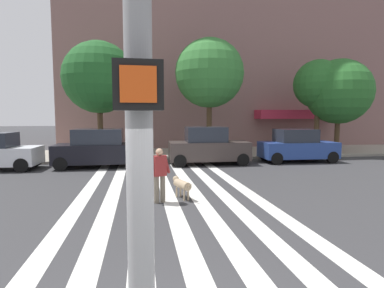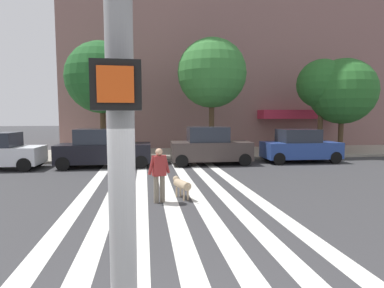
% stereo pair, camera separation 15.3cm
% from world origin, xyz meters
% --- Properties ---
extents(ground_plane, '(160.00, 160.00, 0.00)m').
position_xyz_m(ground_plane, '(0.00, 7.41, 0.00)').
color(ground_plane, '#353538').
extents(sidewalk_far, '(80.00, 6.00, 0.15)m').
position_xyz_m(sidewalk_far, '(0.00, 17.83, 0.07)').
color(sidewalk_far, gray).
rests_on(sidewalk_far, ground_plane).
extents(crosswalk_stripes, '(5.85, 14.23, 0.01)m').
position_xyz_m(crosswalk_stripes, '(0.48, 7.41, 0.00)').
color(crosswalk_stripes, silver).
rests_on(crosswalk_stripes, ground_plane).
extents(parked_car_behind_first, '(4.65, 1.91, 1.96)m').
position_xyz_m(parked_car_behind_first, '(-2.36, 13.45, 0.93)').
color(parked_car_behind_first, black).
rests_on(parked_car_behind_first, ground_plane).
extents(parked_car_third_in_line, '(4.31, 1.99, 2.03)m').
position_xyz_m(parked_car_third_in_line, '(3.21, 13.45, 0.95)').
color(parked_car_third_in_line, '#3C3230').
rests_on(parked_car_third_in_line, ground_plane).
extents(parked_car_fourth_in_line, '(4.26, 1.96, 1.87)m').
position_xyz_m(parked_car_fourth_in_line, '(8.42, 13.45, 0.89)').
color(parked_car_fourth_in_line, navy).
rests_on(parked_car_fourth_in_line, ground_plane).
extents(street_tree_nearest, '(4.18, 4.18, 6.79)m').
position_xyz_m(street_tree_nearest, '(-2.72, 16.14, 4.84)').
color(street_tree_nearest, '#4C3823').
rests_on(street_tree_nearest, sidewalk_far).
extents(street_tree_middle, '(4.35, 4.35, 7.34)m').
position_xyz_m(street_tree_middle, '(3.97, 16.52, 5.30)').
color(street_tree_middle, '#4C3823').
rests_on(street_tree_middle, sidewalk_far).
extents(street_tree_further, '(3.28, 3.28, 6.27)m').
position_xyz_m(street_tree_further, '(11.57, 16.60, 4.75)').
color(street_tree_further, '#4C3823').
rests_on(street_tree_further, sidewalk_far).
extents(street_tree_furthest, '(4.34, 4.34, 6.28)m').
position_xyz_m(street_tree_furthest, '(12.85, 16.19, 4.25)').
color(street_tree_furthest, '#4C3823').
rests_on(street_tree_furthest, sidewalk_far).
extents(pedestrian_dog_walker, '(0.69, 0.35, 1.64)m').
position_xyz_m(pedestrian_dog_walker, '(0.15, 6.50, 0.93)').
color(pedestrian_dog_walker, '#6B6051').
rests_on(pedestrian_dog_walker, ground_plane).
extents(dog_on_leash, '(0.52, 1.11, 0.65)m').
position_xyz_m(dog_on_leash, '(0.86, 6.88, 0.44)').
color(dog_on_leash, tan).
rests_on(dog_on_leash, ground_plane).
extents(pedestrian_bystander, '(0.69, 0.36, 1.64)m').
position_xyz_m(pedestrian_bystander, '(8.77, 16.22, 1.08)').
color(pedestrian_bystander, black).
rests_on(pedestrian_bystander, sidewalk_far).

